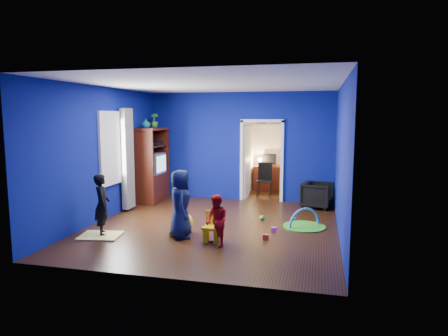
% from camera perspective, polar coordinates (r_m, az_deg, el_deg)
% --- Properties ---
extents(floor, '(5.00, 5.50, 0.01)m').
position_cam_1_polar(floor, '(8.37, -1.51, -8.28)').
color(floor, black).
rests_on(floor, ground).
extents(ceiling, '(5.00, 5.50, 0.01)m').
position_cam_1_polar(ceiling, '(8.08, -1.58, 11.92)').
color(ceiling, white).
rests_on(ceiling, wall_back).
extents(wall_back, '(5.00, 0.02, 2.90)m').
position_cam_1_polar(wall_back, '(10.77, 2.27, 3.08)').
color(wall_back, navy).
rests_on(wall_back, floor).
extents(wall_front, '(5.00, 0.02, 2.90)m').
position_cam_1_polar(wall_front, '(5.51, -8.99, -1.21)').
color(wall_front, navy).
rests_on(wall_front, floor).
extents(wall_left, '(0.02, 5.50, 2.90)m').
position_cam_1_polar(wall_left, '(9.07, -16.98, 1.94)').
color(wall_left, navy).
rests_on(wall_left, floor).
extents(wall_right, '(0.02, 5.50, 2.90)m').
position_cam_1_polar(wall_right, '(7.84, 16.41, 1.14)').
color(wall_right, navy).
rests_on(wall_right, floor).
extents(alcove, '(1.00, 1.75, 2.50)m').
position_cam_1_polar(alcove, '(11.55, 6.03, 2.35)').
color(alcove, silver).
rests_on(alcove, floor).
extents(armchair, '(0.83, 0.82, 0.64)m').
position_cam_1_polar(armchair, '(10.17, 13.17, -3.79)').
color(armchair, black).
rests_on(armchair, floor).
extents(child_black, '(0.47, 0.52, 1.19)m').
position_cam_1_polar(child_black, '(7.96, -17.03, -5.04)').
color(child_black, black).
rests_on(child_black, floor).
extents(child_navy, '(0.62, 0.74, 1.29)m').
position_cam_1_polar(child_navy, '(7.50, -6.25, -5.12)').
color(child_navy, '#0E0E34').
rests_on(child_navy, floor).
extents(toddler_red, '(0.56, 0.56, 0.91)m').
position_cam_1_polar(toddler_red, '(7.00, -1.06, -7.56)').
color(toddler_red, red).
rests_on(toddler_red, floor).
extents(vase, '(0.25, 0.25, 0.24)m').
position_cam_1_polar(vase, '(10.39, -11.08, 6.28)').
color(vase, '#0C5764').
rests_on(vase, tv_armoire).
extents(potted_plant, '(0.27, 0.27, 0.38)m').
position_cam_1_polar(potted_plant, '(10.87, -9.94, 6.71)').
color(potted_plant, '#2F7F2E').
rests_on(potted_plant, tv_armoire).
extents(tv_armoire, '(0.58, 1.14, 1.96)m').
position_cam_1_polar(tv_armoire, '(10.74, -10.27, 0.44)').
color(tv_armoire, '#3E180A').
rests_on(tv_armoire, floor).
extents(crt_tv, '(0.46, 0.70, 0.54)m').
position_cam_1_polar(crt_tv, '(10.72, -10.08, 0.65)').
color(crt_tv, silver).
rests_on(crt_tv, tv_armoire).
extents(yellow_blanket, '(0.84, 0.71, 0.03)m').
position_cam_1_polar(yellow_blanket, '(8.02, -17.23, -9.22)').
color(yellow_blanket, '#F2E07A').
rests_on(yellow_blanket, floor).
extents(hopper_ball, '(0.42, 0.42, 0.42)m').
position_cam_1_polar(hopper_ball, '(7.85, -5.93, -7.83)').
color(hopper_ball, yellow).
rests_on(hopper_ball, floor).
extents(kid_chair, '(0.31, 0.31, 0.50)m').
position_cam_1_polar(kid_chair, '(7.28, -1.81, -8.67)').
color(kid_chair, yellow).
rests_on(kid_chair, floor).
extents(play_mat, '(0.87, 0.87, 0.02)m').
position_cam_1_polar(play_mat, '(8.46, 11.39, -8.19)').
color(play_mat, '#389221').
rests_on(play_mat, floor).
extents(toy_arch, '(0.63, 0.54, 0.78)m').
position_cam_1_polar(toy_arch, '(8.46, 11.40, -8.13)').
color(toy_arch, '#3F8CD8').
rests_on(toy_arch, floor).
extents(window_left, '(0.03, 0.95, 1.55)m').
position_cam_1_polar(window_left, '(9.36, -15.84, 2.76)').
color(window_left, white).
rests_on(window_left, wall_left).
extents(curtain, '(0.14, 0.42, 2.40)m').
position_cam_1_polar(curtain, '(9.82, -13.62, 1.28)').
color(curtain, slate).
rests_on(curtain, floor).
extents(doorway, '(1.16, 0.10, 2.10)m').
position_cam_1_polar(doorway, '(10.71, 5.40, 0.88)').
color(doorway, white).
rests_on(doorway, floor).
extents(study_desk, '(0.88, 0.44, 0.75)m').
position_cam_1_polar(study_desk, '(12.28, 6.37, -1.46)').
color(study_desk, '#3D140A').
rests_on(study_desk, floor).
extents(desk_monitor, '(0.40, 0.05, 0.32)m').
position_cam_1_polar(desk_monitor, '(12.32, 6.48, 1.26)').
color(desk_monitor, black).
rests_on(desk_monitor, study_desk).
extents(desk_lamp, '(0.14, 0.14, 0.14)m').
position_cam_1_polar(desk_lamp, '(12.30, 5.15, 1.18)').
color(desk_lamp, '#FFD88C').
rests_on(desk_lamp, study_desk).
extents(folding_chair, '(0.40, 0.40, 0.92)m').
position_cam_1_polar(folding_chair, '(11.33, 5.76, -1.77)').
color(folding_chair, black).
rests_on(folding_chair, floor).
extents(book_shelf, '(0.88, 0.24, 0.04)m').
position_cam_1_polar(book_shelf, '(12.25, 6.54, 6.24)').
color(book_shelf, white).
rests_on(book_shelf, study_desk).
extents(toy_0, '(0.10, 0.08, 0.10)m').
position_cam_1_polar(toy_0, '(7.51, 5.98, -9.79)').
color(toy_0, red).
rests_on(toy_0, floor).
extents(toy_1, '(0.11, 0.11, 0.11)m').
position_cam_1_polar(toy_1, '(8.87, 9.89, -7.13)').
color(toy_1, '#2889E3').
rests_on(toy_1, floor).
extents(toy_2, '(0.10, 0.08, 0.10)m').
position_cam_1_polar(toy_2, '(7.72, -7.41, -9.33)').
color(toy_2, '#DB9D0B').
rests_on(toy_2, floor).
extents(toy_3, '(0.11, 0.11, 0.11)m').
position_cam_1_polar(toy_3, '(8.86, 5.44, -7.07)').
color(toy_3, green).
rests_on(toy_3, floor).
extents(toy_4, '(0.10, 0.08, 0.10)m').
position_cam_1_polar(toy_4, '(8.00, 7.13, -8.73)').
color(toy_4, '#BF47BF').
rests_on(toy_4, floor).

